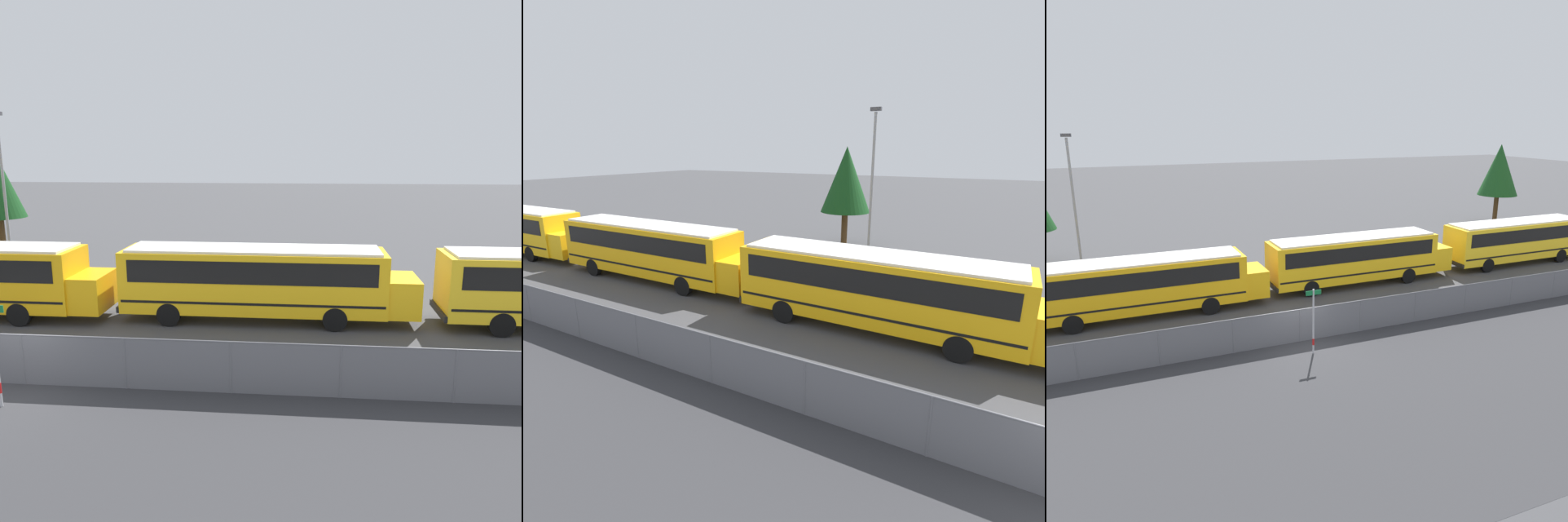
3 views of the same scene
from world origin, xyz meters
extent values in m
plane|color=#424244|center=(0.00, 0.00, 0.00)|extent=(200.00, 200.00, 0.00)
cube|color=#9EA0A5|center=(0.00, 0.00, 0.78)|extent=(86.96, 0.03, 1.56)
cube|color=slate|center=(0.00, -0.01, 0.78)|extent=(86.96, 0.01, 1.56)
cylinder|color=slate|center=(0.00, 0.00, 1.56)|extent=(86.96, 0.05, 0.05)
cylinder|color=slate|center=(0.00, 0.00, 0.78)|extent=(0.07, 0.07, 1.56)
cylinder|color=slate|center=(3.11, 0.00, 0.78)|extent=(0.07, 0.07, 1.56)
cylinder|color=slate|center=(6.21, 0.00, 0.78)|extent=(0.07, 0.07, 1.56)
cylinder|color=slate|center=(9.32, 0.00, 0.78)|extent=(0.07, 0.07, 1.56)
cylinder|color=slate|center=(12.42, 0.00, 0.78)|extent=(0.07, 0.07, 1.56)
cube|color=#EDA80F|center=(-0.41, 6.04, 1.21)|extent=(1.27, 2.22, 1.48)
cylinder|color=black|center=(-3.05, 7.13, 0.48)|extent=(0.95, 0.28, 0.95)
cylinder|color=black|center=(-3.05, 4.95, 0.48)|extent=(0.95, 0.28, 0.95)
cube|color=yellow|center=(6.16, 6.59, 1.71)|extent=(10.57, 2.41, 2.46)
cube|color=black|center=(6.16, 6.59, 2.25)|extent=(9.72, 2.45, 0.89)
cube|color=black|center=(6.16, 6.59, 1.02)|extent=(10.35, 2.44, 0.10)
cube|color=yellow|center=(12.08, 6.59, 1.21)|extent=(1.27, 2.22, 1.48)
cube|color=black|center=(0.83, 6.59, 0.63)|extent=(0.12, 2.41, 0.24)
cube|color=silver|center=(6.16, 6.59, 2.99)|extent=(10.04, 2.17, 0.10)
cylinder|color=black|center=(9.43, 7.68, 0.48)|extent=(0.95, 0.28, 0.95)
cylinder|color=black|center=(9.43, 5.50, 0.48)|extent=(0.95, 0.28, 0.95)
cylinder|color=black|center=(2.88, 7.68, 0.48)|extent=(0.95, 0.28, 0.95)
cylinder|color=black|center=(2.88, 5.50, 0.48)|extent=(0.95, 0.28, 0.95)
cube|color=black|center=(13.57, 6.54, 0.63)|extent=(0.12, 2.41, 0.24)
cylinder|color=black|center=(15.63, 7.63, 0.48)|extent=(0.95, 0.28, 0.95)
cylinder|color=black|center=(15.63, 5.45, 0.48)|extent=(0.95, 0.28, 0.95)
cylinder|color=red|center=(0.09, -1.37, 0.55)|extent=(0.09, 0.09, 0.30)
cylinder|color=gray|center=(-9.30, 14.82, 4.38)|extent=(0.16, 0.16, 8.77)
cylinder|color=#51381E|center=(-12.51, 19.16, 1.22)|extent=(0.44, 0.44, 2.45)
camera|label=1|loc=(8.31, -13.38, 6.80)|focal=35.00mm
camera|label=2|loc=(-2.15, -8.38, 6.77)|focal=28.00mm
camera|label=3|loc=(-7.91, -19.96, 9.80)|focal=35.00mm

